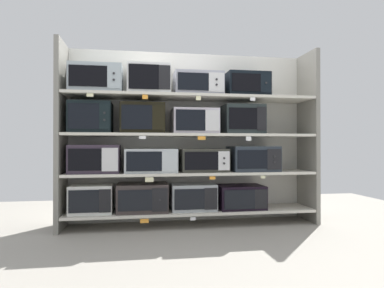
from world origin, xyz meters
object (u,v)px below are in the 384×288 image
Objects in this scene: microwave_7 at (253,159)px; microwave_8 at (91,118)px; microwave_10 at (194,122)px; microwave_15 at (246,86)px; microwave_5 at (151,161)px; microwave_0 at (92,199)px; microwave_13 at (149,80)px; microwave_6 at (204,160)px; microwave_3 at (240,197)px; microwave_1 at (142,197)px; microwave_14 at (198,85)px; microwave_12 at (97,80)px; microwave_4 at (95,159)px; microwave_11 at (243,120)px; microwave_9 at (142,119)px; microwave_2 at (193,197)px.

microwave_7 is 1.90m from microwave_8.
microwave_10 is 1.05× the size of microwave_15.
microwave_0 is at bearing 180.00° from microwave_5.
microwave_13 is at bearing -179.98° from microwave_15.
microwave_7 is (0.59, 0.00, 0.01)m from microwave_6.
microwave_3 is 1.13× the size of microwave_13.
microwave_0 is 0.93× the size of microwave_15.
microwave_0 is 0.89× the size of microwave_10.
microwave_7 is (1.29, -0.00, 0.42)m from microwave_1.
microwave_14 is (1.18, 0.00, 1.28)m from microwave_0.
microwave_13 is (0.57, -0.00, 0.01)m from microwave_12.
microwave_10 is at bearing -179.93° from microwave_6.
microwave_4 reaches higher than microwave_5.
microwave_6 is 0.87m from microwave_14.
microwave_11 is at bearing 0.00° from microwave_1.
microwave_6 is at bearing 0.02° from microwave_13.
microwave_1 is 1.04× the size of microwave_4.
microwave_10 is 1.09× the size of microwave_13.
microwave_7 is 0.98× the size of microwave_14.
microwave_9 is 0.43m from microwave_13.
microwave_5 reaches higher than microwave_2.
microwave_5 is at bearing 179.99° from microwave_10.
microwave_5 is 1.29× the size of microwave_8.
microwave_6 is 0.59m from microwave_7.
microwave_14 is (1.13, 0.00, -0.02)m from microwave_12.
microwave_2 is 1.29m from microwave_14.
microwave_1 is 1.04m from microwave_10.
microwave_9 is (0.55, -0.00, 0.88)m from microwave_0.
microwave_8 is at bearing -179.99° from microwave_6.
microwave_15 is at bearing 0.00° from microwave_12.
microwave_8 is 0.42m from microwave_12.
microwave_14 is (-0.50, 0.00, 1.30)m from microwave_3.
microwave_7 is at bearing 0.00° from microwave_12.
microwave_1 is 0.97× the size of microwave_5.
microwave_10 is at bearing -179.59° from microwave_14.
microwave_12 is at bearing 179.99° from microwave_2.
microwave_1 reaches higher than microwave_3.
microwave_5 is 1.02m from microwave_14.
microwave_5 is at bearing 0.28° from microwave_13.
microwave_10 is (0.59, -0.00, 0.85)m from microwave_1.
microwave_0 is 0.55m from microwave_1.
microwave_8 is (-0.55, -0.00, 0.88)m from microwave_1.
microwave_10 is at bearing -0.01° from microwave_12.
microwave_13 is (0.58, -0.00, 0.88)m from microwave_4.
microwave_8 reaches higher than microwave_1.
microwave_6 is 0.99× the size of microwave_7.
microwave_14 is (-0.66, 0.00, 0.86)m from microwave_7.
microwave_11 is at bearing 0.01° from microwave_0.
microwave_6 is 1.04× the size of microwave_10.
microwave_15 is (1.75, 0.00, 1.29)m from microwave_0.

